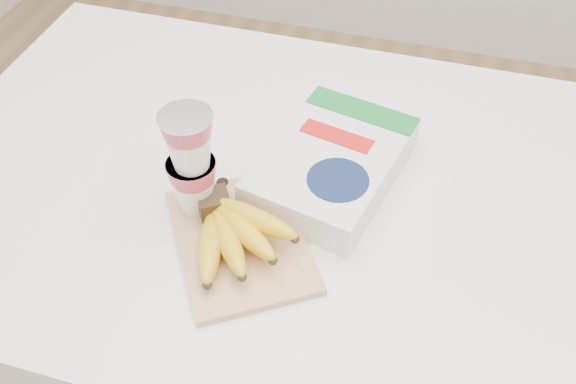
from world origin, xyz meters
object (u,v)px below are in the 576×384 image
Objects in this scene: yogurt_stack at (191,160)px; bananas at (232,231)px; table at (288,335)px; cutting_board at (241,241)px; cereal_box at (332,164)px.

bananas is at bearing -34.10° from yogurt_stack.
table is at bearing 75.32° from bananas.
table is at bearing 44.20° from cutting_board.
cereal_box is (0.19, 0.13, -0.08)m from yogurt_stack.
cutting_board is at bearing -102.74° from table.
cereal_box is (0.11, 0.19, -0.01)m from bananas.
yogurt_stack is (-0.12, -0.10, 0.59)m from table.
yogurt_stack is at bearing -139.39° from table.
yogurt_stack is at bearing 120.38° from cutting_board.
cutting_board is 0.14m from yogurt_stack.
yogurt_stack reaches higher than cutting_board.
bananas is 1.00× the size of yogurt_stack.
cereal_box is (0.07, 0.03, 0.51)m from table.
cutting_board is 0.80× the size of cereal_box.
bananas reaches higher than cereal_box.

